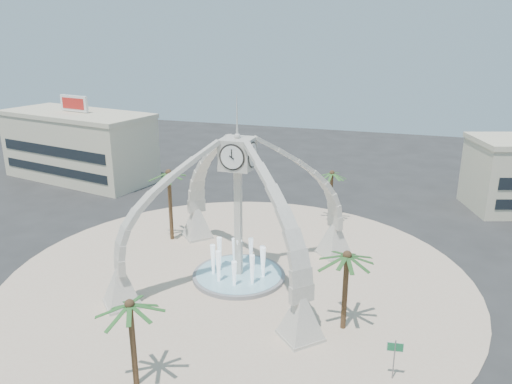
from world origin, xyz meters
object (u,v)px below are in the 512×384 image
(palm_north, at_px, (332,174))
(street_sign, at_px, (395,352))
(palm_east, at_px, (347,256))
(clock_tower, at_px, (238,207))
(palm_south, at_px, (130,306))
(palm_west, at_px, (169,174))
(fountain, at_px, (239,275))

(palm_north, bearing_deg, street_sign, -72.01)
(palm_east, bearing_deg, palm_north, 102.28)
(clock_tower, relative_size, street_sign, 6.53)
(palm_east, xyz_separation_m, palm_south, (-11.00, -9.86, -0.23))
(palm_west, relative_size, palm_north, 1.24)
(fountain, xyz_separation_m, palm_south, (-1.28, -14.83, 5.16))
(palm_west, xyz_separation_m, street_sign, (22.75, -15.35, -5.03))
(clock_tower, relative_size, fountain, 2.24)
(street_sign, bearing_deg, fountain, 136.97)
(palm_north, bearing_deg, palm_east, -77.72)
(clock_tower, distance_m, fountain, 6.20)
(palm_north, distance_m, street_sign, 26.76)
(palm_east, height_order, street_sign, palm_east)
(palm_west, distance_m, street_sign, 27.90)
(palm_north, relative_size, street_sign, 2.31)
(fountain, height_order, palm_east, palm_east)
(fountain, distance_m, street_sign, 16.57)
(fountain, xyz_separation_m, palm_west, (-9.33, 5.78, 6.71))
(clock_tower, distance_m, street_sign, 17.09)
(street_sign, bearing_deg, palm_south, -167.83)
(palm_south, bearing_deg, fountain, 85.06)
(clock_tower, relative_size, palm_north, 2.82)
(clock_tower, bearing_deg, palm_west, 148.23)
(palm_west, bearing_deg, fountain, -31.77)
(clock_tower, bearing_deg, street_sign, -35.52)
(palm_south, height_order, street_sign, palm_south)
(street_sign, bearing_deg, clock_tower, 136.97)
(palm_south, bearing_deg, palm_west, 111.32)
(palm_east, distance_m, palm_west, 21.91)
(fountain, bearing_deg, clock_tower, -90.00)
(palm_south, bearing_deg, street_sign, 19.67)
(palm_west, distance_m, palm_north, 17.64)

